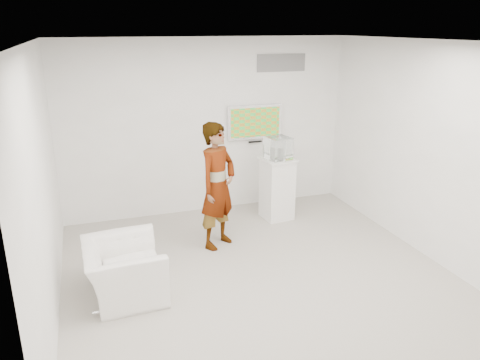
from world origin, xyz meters
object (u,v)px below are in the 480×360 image
Objects in this scene: pedestal at (277,189)px; armchair at (124,270)px; person at (218,186)px; tv at (255,122)px; floor_uplight at (279,196)px.

armchair is at bearing -148.48° from pedestal.
person reaches higher than armchair.
armchair is (-2.57, -2.40, -1.21)m from tv.
armchair is 3.20m from pedestal.
tv is at bearing 16.15° from person.
person reaches higher than floor_uplight.
tv is 0.53× the size of person.
tv is 3.72m from armchair.
tv is at bearing -49.08° from armchair.
person is 1.80× the size of armchair.
pedestal is 4.31× the size of floor_uplight.
armchair is 3.83m from floor_uplight.
person is 1.48m from pedestal.
armchair is (-1.48, -0.98, -0.60)m from person.
tv is 1.51m from floor_uplight.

